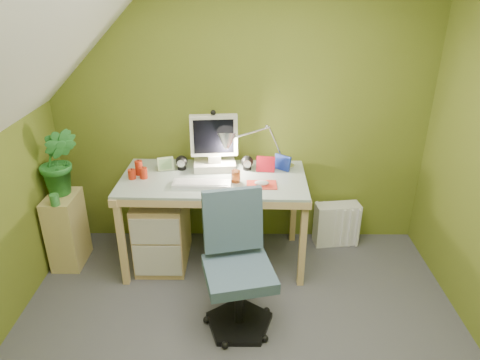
{
  "coord_description": "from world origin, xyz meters",
  "views": [
    {
      "loc": [
        0.03,
        -2.01,
        2.26
      ],
      "look_at": [
        0.0,
        1.0,
        0.85
      ],
      "focal_mm": 33.0,
      "sensor_mm": 36.0,
      "label": 1
    }
  ],
  "objects_px": {
    "radiator": "(337,224)",
    "task_chair": "(239,272)",
    "desk": "(215,220)",
    "monitor": "(214,141)",
    "potted_plant": "(59,161)",
    "side_ledge": "(67,230)",
    "desk_lamp": "(270,137)"
  },
  "relations": [
    {
      "from": "desk_lamp",
      "to": "potted_plant",
      "type": "distance_m",
      "value": 1.69
    },
    {
      "from": "side_ledge",
      "to": "task_chair",
      "type": "bearing_deg",
      "value": -27.51
    },
    {
      "from": "radiator",
      "to": "side_ledge",
      "type": "bearing_deg",
      "value": 179.95
    },
    {
      "from": "desk",
      "to": "side_ledge",
      "type": "bearing_deg",
      "value": -176.98
    },
    {
      "from": "monitor",
      "to": "task_chair",
      "type": "distance_m",
      "value": 1.15
    },
    {
      "from": "desk_lamp",
      "to": "radiator",
      "type": "relative_size",
      "value": 1.42
    },
    {
      "from": "monitor",
      "to": "radiator",
      "type": "relative_size",
      "value": 1.24
    },
    {
      "from": "potted_plant",
      "to": "radiator",
      "type": "distance_m",
      "value": 2.43
    },
    {
      "from": "desk_lamp",
      "to": "radiator",
      "type": "bearing_deg",
      "value": -2.43
    },
    {
      "from": "monitor",
      "to": "side_ledge",
      "type": "relative_size",
      "value": 0.77
    },
    {
      "from": "desk",
      "to": "radiator",
      "type": "height_order",
      "value": "desk"
    },
    {
      "from": "monitor",
      "to": "desk_lamp",
      "type": "xyz_separation_m",
      "value": [
        0.45,
        0.0,
        0.03
      ]
    },
    {
      "from": "task_chair",
      "to": "radiator",
      "type": "distance_m",
      "value": 1.41
    },
    {
      "from": "side_ledge",
      "to": "radiator",
      "type": "height_order",
      "value": "side_ledge"
    },
    {
      "from": "monitor",
      "to": "task_chair",
      "type": "bearing_deg",
      "value": -82.77
    },
    {
      "from": "desk",
      "to": "potted_plant",
      "type": "bearing_deg",
      "value": -179.31
    },
    {
      "from": "task_chair",
      "to": "radiator",
      "type": "relative_size",
      "value": 2.32
    },
    {
      "from": "radiator",
      "to": "task_chair",
      "type": "bearing_deg",
      "value": -137.08
    },
    {
      "from": "desk",
      "to": "monitor",
      "type": "height_order",
      "value": "monitor"
    },
    {
      "from": "monitor",
      "to": "potted_plant",
      "type": "xyz_separation_m",
      "value": [
        -1.22,
        -0.17,
        -0.12
      ]
    },
    {
      "from": "radiator",
      "to": "desk",
      "type": "bearing_deg",
      "value": -173.37
    },
    {
      "from": "desk",
      "to": "potted_plant",
      "type": "relative_size",
      "value": 2.59
    },
    {
      "from": "desk_lamp",
      "to": "monitor",
      "type": "bearing_deg",
      "value": 168.67
    },
    {
      "from": "task_chair",
      "to": "side_ledge",
      "type": "bearing_deg",
      "value": 139.71
    },
    {
      "from": "side_ledge",
      "to": "potted_plant",
      "type": "xyz_separation_m",
      "value": [
        0.02,
        0.05,
        0.6
      ]
    },
    {
      "from": "potted_plant",
      "to": "task_chair",
      "type": "height_order",
      "value": "potted_plant"
    },
    {
      "from": "side_ledge",
      "to": "radiator",
      "type": "xyz_separation_m",
      "value": [
        2.32,
        0.32,
        -0.12
      ]
    },
    {
      "from": "monitor",
      "to": "radiator",
      "type": "distance_m",
      "value": 1.38
    },
    {
      "from": "desk_lamp",
      "to": "task_chair",
      "type": "height_order",
      "value": "desk_lamp"
    },
    {
      "from": "desk",
      "to": "radiator",
      "type": "distance_m",
      "value": 1.14
    },
    {
      "from": "desk_lamp",
      "to": "radiator",
      "type": "height_order",
      "value": "desk_lamp"
    },
    {
      "from": "monitor",
      "to": "radiator",
      "type": "bearing_deg",
      "value": 0.13
    }
  ]
}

